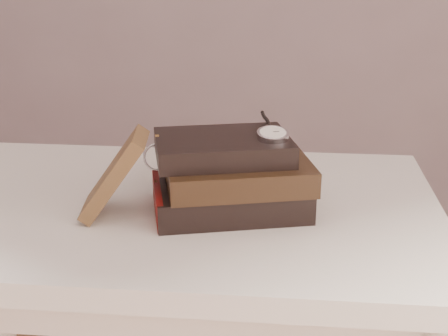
# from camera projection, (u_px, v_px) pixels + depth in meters

# --- Properties ---
(table) EXTENTS (1.00, 0.60, 0.75)m
(table) POSITION_uv_depth(u_px,v_px,m) (159.00, 247.00, 1.15)
(table) COLOR silver
(table) RESTS_ON ground
(book_stack) EXTENTS (0.30, 0.23, 0.13)m
(book_stack) POSITION_uv_depth(u_px,v_px,m) (231.00, 177.00, 1.07)
(book_stack) COLOR black
(book_stack) RESTS_ON table
(journal) EXTENTS (0.13, 0.11, 0.15)m
(journal) POSITION_uv_depth(u_px,v_px,m) (114.00, 174.00, 1.04)
(journal) COLOR #412C19
(journal) RESTS_ON table
(pocket_watch) EXTENTS (0.06, 0.16, 0.02)m
(pocket_watch) POSITION_uv_depth(u_px,v_px,m) (272.00, 133.00, 1.04)
(pocket_watch) COLOR silver
(pocket_watch) RESTS_ON book_stack
(eyeglasses) EXTENTS (0.13, 0.15, 0.05)m
(eyeglasses) POSITION_uv_depth(u_px,v_px,m) (173.00, 156.00, 1.13)
(eyeglasses) COLOR silver
(eyeglasses) RESTS_ON book_stack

